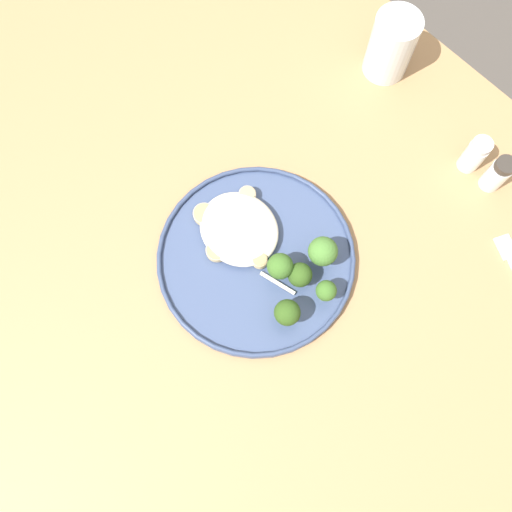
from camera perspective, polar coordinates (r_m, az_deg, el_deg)
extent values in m
plane|color=#47423D|center=(1.54, 0.96, -9.96)|extent=(6.00, 6.00, 0.00)
cube|color=#9E754C|center=(0.83, 1.77, -3.71)|extent=(1.40, 1.00, 0.04)
cube|color=olive|center=(1.52, -3.76, 22.11)|extent=(0.06, 0.06, 0.70)
cylinder|color=#38476B|center=(0.81, 0.00, -0.31)|extent=(0.29, 0.29, 0.01)
torus|color=#334162|center=(0.81, 0.00, -0.14)|extent=(0.29, 0.29, 0.01)
ellipsoid|color=beige|center=(0.81, -1.74, 2.81)|extent=(0.12, 0.11, 0.03)
cylinder|color=#DBB77A|center=(0.82, -3.53, 3.35)|extent=(0.03, 0.03, 0.01)
cylinder|color=#8E774F|center=(0.81, -3.55, 3.51)|extent=(0.03, 0.03, 0.00)
cylinder|color=beige|center=(0.81, -1.59, 2.74)|extent=(0.03, 0.03, 0.01)
cylinder|color=#988766|center=(0.81, -1.60, 2.88)|extent=(0.03, 0.03, 0.00)
cylinder|color=#E5C689|center=(0.80, -4.04, 0.52)|extent=(0.03, 0.03, 0.01)
cylinder|color=#958159|center=(0.80, -4.07, 0.67)|extent=(0.03, 0.03, 0.00)
cylinder|color=#E5C689|center=(0.82, -5.40, 4.20)|extent=(0.03, 0.03, 0.01)
cylinder|color=#958159|center=(0.82, -5.45, 4.37)|extent=(0.03, 0.03, 0.00)
cylinder|color=#E5C689|center=(0.80, 0.39, -0.46)|extent=(0.02, 0.02, 0.01)
cylinder|color=#958159|center=(0.79, 0.39, -0.30)|extent=(0.02, 0.02, 0.00)
cylinder|color=beige|center=(0.83, -0.89, 6.25)|extent=(0.03, 0.03, 0.01)
cylinder|color=#988766|center=(0.83, -0.89, 6.45)|extent=(0.02, 0.02, 0.00)
cylinder|color=beige|center=(0.81, -0.43, 1.28)|extent=(0.04, 0.04, 0.01)
cylinder|color=#988766|center=(0.80, -0.44, 1.42)|extent=(0.03, 0.03, 0.00)
cylinder|color=#7A994C|center=(0.79, 2.41, -1.59)|extent=(0.01, 0.01, 0.03)
sphere|color=#386023|center=(0.77, 2.49, -1.05)|extent=(0.04, 0.04, 0.04)
cylinder|color=#89A356|center=(0.80, 4.42, -2.34)|extent=(0.02, 0.02, 0.02)
sphere|color=#2D4C19|center=(0.77, 4.53, -1.94)|extent=(0.04, 0.04, 0.04)
cylinder|color=#7A994C|center=(0.79, 7.01, -3.96)|extent=(0.02, 0.02, 0.03)
sphere|color=#386023|center=(0.77, 7.21, -3.55)|extent=(0.03, 0.03, 0.03)
cylinder|color=#7A994C|center=(0.80, 6.64, -0.16)|extent=(0.02, 0.02, 0.03)
sphere|color=#42702D|center=(0.77, 6.88, 0.48)|extent=(0.04, 0.04, 0.04)
cylinder|color=#7A994C|center=(0.78, 3.12, -6.19)|extent=(0.02, 0.02, 0.02)
sphere|color=#2D4C19|center=(0.75, 3.23, -5.81)|extent=(0.04, 0.04, 0.04)
cube|color=silver|center=(0.80, 2.12, -2.69)|extent=(0.06, 0.02, 0.00)
cube|color=silver|center=(0.80, 3.48, -1.51)|extent=(0.05, 0.01, 0.00)
cylinder|color=silver|center=(0.95, 13.71, 20.23)|extent=(0.07, 0.07, 0.11)
cylinder|color=#936028|center=(0.97, 13.39, 19.43)|extent=(0.06, 0.06, 0.06)
cube|color=silver|center=(0.90, 24.25, 0.82)|extent=(0.04, 0.04, 0.00)
cylinder|color=white|center=(0.91, 21.40, 9.51)|extent=(0.03, 0.03, 0.05)
cylinder|color=silver|center=(0.89, 22.16, 10.46)|extent=(0.03, 0.03, 0.01)
cylinder|color=white|center=(0.91, 23.39, 7.58)|extent=(0.03, 0.03, 0.05)
cylinder|color=#332D28|center=(0.88, 24.23, 8.47)|extent=(0.03, 0.03, 0.01)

